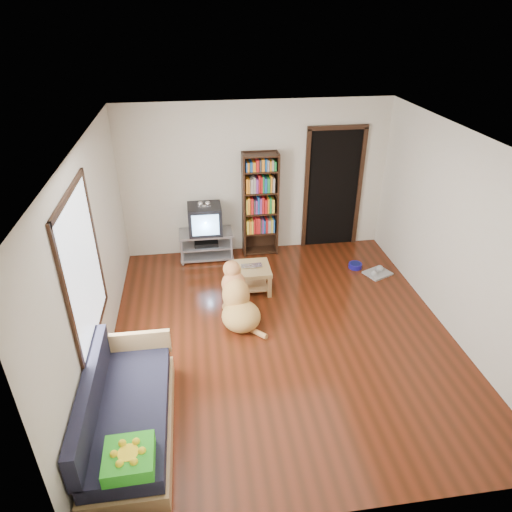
{
  "coord_description": "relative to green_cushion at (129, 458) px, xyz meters",
  "views": [
    {
      "loc": [
        -1.03,
        -4.76,
        3.92
      ],
      "look_at": [
        -0.27,
        0.59,
        0.9
      ],
      "focal_mm": 32.0,
      "sensor_mm": 36.0,
      "label": 1
    }
  ],
  "objects": [
    {
      "name": "coffee_table",
      "position": [
        1.49,
        3.2,
        -0.21
      ],
      "size": [
        0.55,
        0.55,
        0.4
      ],
      "color": "tan",
      "rests_on": "ground"
    },
    {
      "name": "wall_left",
      "position": [
        -0.5,
        2.06,
        0.81
      ],
      "size": [
        0.0,
        5.0,
        5.0
      ],
      "primitive_type": "plane",
      "rotation": [
        1.57,
        0.0,
        1.57
      ],
      "color": "beige",
      "rests_on": "ground"
    },
    {
      "name": "laptop",
      "position": [
        1.49,
        3.17,
        -0.08
      ],
      "size": [
        0.32,
        0.21,
        0.03
      ],
      "primitive_type": "imported",
      "rotation": [
        0.0,
        0.0,
        0.02
      ],
      "color": "silver",
      "rests_on": "coffee_table"
    },
    {
      "name": "sofa",
      "position": [
        -0.12,
        0.68,
        -0.23
      ],
      "size": [
        0.8,
        1.8,
        0.8
      ],
      "color": "tan",
      "rests_on": "ground"
    },
    {
      "name": "wall_front",
      "position": [
        1.75,
        -0.44,
        0.81
      ],
      "size": [
        4.5,
        0.0,
        4.5
      ],
      "primitive_type": "plane",
      "rotation": [
        -1.57,
        0.0,
        0.0
      ],
      "color": "beige",
      "rests_on": "ground"
    },
    {
      "name": "doorway",
      "position": [
        3.1,
        4.54,
        0.63
      ],
      "size": [
        1.03,
        0.05,
        2.19
      ],
      "color": "black",
      "rests_on": "wall_back"
    },
    {
      "name": "ground",
      "position": [
        1.75,
        2.06,
        -0.49
      ],
      "size": [
        5.0,
        5.0,
        0.0
      ],
      "primitive_type": "plane",
      "color": "#521E0E",
      "rests_on": "ground"
    },
    {
      "name": "ceiling",
      "position": [
        1.75,
        2.06,
        2.11
      ],
      "size": [
        5.0,
        5.0,
        0.0
      ],
      "primitive_type": "plane",
      "rotation": [
        3.14,
        0.0,
        0.0
      ],
      "color": "white",
      "rests_on": "ground"
    },
    {
      "name": "grey_rag",
      "position": [
        3.6,
        3.36,
        -0.48
      ],
      "size": [
        0.5,
        0.45,
        0.03
      ],
      "primitive_type": "cube",
      "rotation": [
        0.0,
        0.0,
        0.42
      ],
      "color": "gray",
      "rests_on": "ground"
    },
    {
      "name": "green_cushion",
      "position": [
        0.0,
        0.0,
        0.0
      ],
      "size": [
        0.44,
        0.44,
        0.14
      ],
      "primitive_type": "cube",
      "rotation": [
        0.0,
        0.0,
        0.03
      ],
      "color": "green",
      "rests_on": "sofa"
    },
    {
      "name": "tv_stand",
      "position": [
        0.85,
        4.31,
        -0.22
      ],
      "size": [
        0.9,
        0.45,
        0.5
      ],
      "color": "#99999E",
      "rests_on": "ground"
    },
    {
      "name": "wall_back",
      "position": [
        1.75,
        4.56,
        0.81
      ],
      "size": [
        4.5,
        0.0,
        4.5
      ],
      "primitive_type": "plane",
      "rotation": [
        1.57,
        0.0,
        0.0
      ],
      "color": "beige",
      "rests_on": "ground"
    },
    {
      "name": "dog",
      "position": [
        1.2,
        2.46,
        -0.18
      ],
      "size": [
        0.64,
        0.97,
        0.85
      ],
      "color": "tan",
      "rests_on": "ground"
    },
    {
      "name": "crt_tv",
      "position": [
        0.85,
        4.34,
        0.25
      ],
      "size": [
        0.55,
        0.52,
        0.58
      ],
      "color": "black",
      "rests_on": "tv_stand"
    },
    {
      "name": "window",
      "position": [
        -0.48,
        1.56,
        1.01
      ],
      "size": [
        0.03,
        1.46,
        1.7
      ],
      "color": "white",
      "rests_on": "wall_left"
    },
    {
      "name": "wall_right",
      "position": [
        4.0,
        2.06,
        0.81
      ],
      "size": [
        0.0,
        5.0,
        5.0
      ],
      "primitive_type": "plane",
      "rotation": [
        1.57,
        0.0,
        -1.57
      ],
      "color": "beige",
      "rests_on": "ground"
    },
    {
      "name": "dog_bowl",
      "position": [
        3.3,
        3.61,
        -0.45
      ],
      "size": [
        0.22,
        0.22,
        0.08
      ],
      "primitive_type": "cylinder",
      "color": "navy",
      "rests_on": "ground"
    },
    {
      "name": "bookshelf",
      "position": [
        1.8,
        4.41,
        0.51
      ],
      "size": [
        0.6,
        0.3,
        1.8
      ],
      "color": "black",
      "rests_on": "ground"
    }
  ]
}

